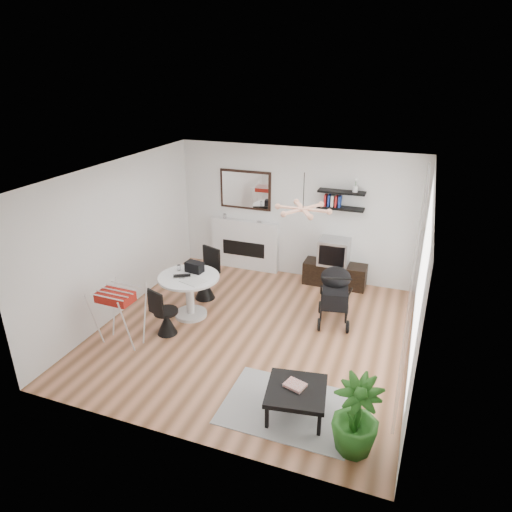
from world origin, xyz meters
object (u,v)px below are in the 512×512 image
(crt_tv, at_px, (334,252))
(potted_plant, at_px, (356,416))
(dining_table, at_px, (190,290))
(stroller, at_px, (335,297))
(tv_console, at_px, (335,274))
(drying_rack, at_px, (120,315))
(coffee_table, at_px, (296,392))
(fireplace, at_px, (245,239))

(crt_tv, bearing_deg, potted_plant, -75.25)
(dining_table, relative_size, stroller, 1.00)
(tv_console, distance_m, dining_table, 3.04)
(drying_rack, bearing_deg, potted_plant, -11.59)
(stroller, height_order, coffee_table, stroller)
(fireplace, height_order, tv_console, fireplace)
(tv_console, relative_size, coffee_table, 1.46)
(stroller, distance_m, potted_plant, 2.94)
(tv_console, relative_size, drying_rack, 1.29)
(crt_tv, height_order, coffee_table, crt_tv)
(crt_tv, relative_size, stroller, 0.55)
(crt_tv, distance_m, stroller, 1.45)
(tv_console, bearing_deg, potted_plant, -75.83)
(tv_console, relative_size, dining_table, 1.17)
(crt_tv, height_order, drying_rack, crt_tv)
(fireplace, height_order, stroller, fireplace)
(dining_table, xyz_separation_m, coffee_table, (2.44, -1.76, -0.16))
(crt_tv, relative_size, drying_rack, 0.61)
(stroller, relative_size, coffee_table, 1.25)
(tv_console, height_order, stroller, stroller)
(dining_table, xyz_separation_m, stroller, (2.42, 0.73, -0.06))
(coffee_table, relative_size, potted_plant, 0.86)
(fireplace, height_order, drying_rack, fireplace)
(crt_tv, relative_size, dining_table, 0.55)
(drying_rack, bearing_deg, tv_console, 51.83)
(tv_console, distance_m, potted_plant, 4.36)
(tv_console, xyz_separation_m, crt_tv, (-0.04, -0.00, 0.49))
(drying_rack, relative_size, coffee_table, 1.13)
(crt_tv, bearing_deg, tv_console, 4.19)
(dining_table, distance_m, stroller, 2.53)
(dining_table, height_order, potted_plant, potted_plant)
(crt_tv, xyz_separation_m, stroller, (0.30, -1.39, -0.27))
(drying_rack, bearing_deg, dining_table, 63.96)
(fireplace, relative_size, tv_console, 1.73)
(dining_table, xyz_separation_m, drying_rack, (-0.62, -1.15, -0.01))
(drying_rack, distance_m, potted_plant, 3.96)
(potted_plant, bearing_deg, drying_rack, 166.29)
(tv_console, bearing_deg, stroller, -79.43)
(crt_tv, height_order, dining_table, crt_tv)
(stroller, bearing_deg, crt_tv, 91.18)
(tv_console, height_order, crt_tv, crt_tv)
(coffee_table, height_order, potted_plant, potted_plant)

